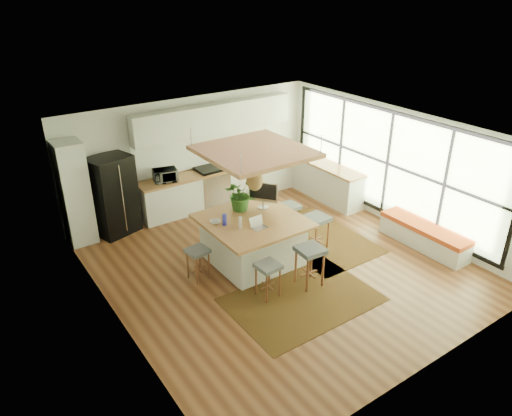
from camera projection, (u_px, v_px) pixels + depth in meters
floor at (278, 264)px, 9.67m from camera, size 7.00×7.00×0.00m
ceiling at (281, 134)px, 8.49m from camera, size 7.00×7.00×0.00m
wall_back at (193, 152)px, 11.67m from camera, size 6.50×0.00×6.50m
wall_front at (436, 294)px, 6.49m from camera, size 6.50×0.00×6.50m
wall_left at (112, 254)px, 7.42m from camera, size 0.00×7.00×7.00m
wall_right at (396, 168)px, 10.74m from camera, size 0.00×7.00×7.00m
window_wall at (395, 166)px, 10.70m from camera, size 0.10×6.20×2.60m
pantry at (75, 193)px, 10.02m from camera, size 0.55×0.60×2.25m
back_counter_base at (220, 186)px, 12.11m from camera, size 4.20×0.60×0.88m
back_counter_top at (220, 169)px, 11.91m from camera, size 4.24×0.64×0.05m
backsplash at (213, 148)px, 11.94m from camera, size 4.20×0.02×0.80m
upper_cabinets at (215, 118)px, 11.47m from camera, size 4.20×0.34×0.70m
range at (211, 186)px, 11.96m from camera, size 0.76×0.62×1.00m
right_counter_base at (322, 180)px, 12.46m from camera, size 0.60×2.50×0.88m
right_counter_top at (324, 163)px, 12.25m from camera, size 0.64×2.54×0.05m
window_bench at (424, 236)px, 10.18m from camera, size 0.52×2.00×0.50m
ceiling_panel at (255, 165)px, 8.92m from camera, size 1.86×1.86×0.80m
rug_near at (302, 299)px, 8.59m from camera, size 2.60×1.80×0.01m
rug_right at (317, 238)px, 10.58m from camera, size 1.80×2.60×0.01m
fridge at (113, 194)px, 10.49m from camera, size 1.04×0.91×1.78m
island at (253, 240)px, 9.59m from camera, size 1.85×1.85×0.93m
stool_near_left at (268, 279)px, 8.55m from camera, size 0.42×0.42×0.67m
stool_near_right at (309, 268)px, 8.87m from camera, size 0.49×0.49×0.79m
stool_right_front at (316, 235)px, 10.01m from camera, size 0.48×0.48×0.78m
stool_right_back at (289, 219)px, 10.68m from camera, size 0.43×0.43×0.70m
stool_left_side at (198, 262)px, 9.06m from camera, size 0.43×0.43×0.64m
laptop at (259, 222)px, 9.02m from camera, size 0.32×0.33×0.22m
monitor at (263, 196)px, 9.75m from camera, size 0.55×0.62×0.57m
microwave at (165, 174)px, 11.06m from camera, size 0.58×0.40×0.36m
island_plant at (240, 197)px, 9.68m from camera, size 0.88×0.91×0.54m
island_bowl at (215, 222)px, 9.24m from camera, size 0.25×0.25×0.05m
island_bottle_0 at (226, 221)px, 9.14m from camera, size 0.07×0.07×0.19m
island_bottle_1 at (240, 223)px, 9.03m from camera, size 0.07×0.07×0.19m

